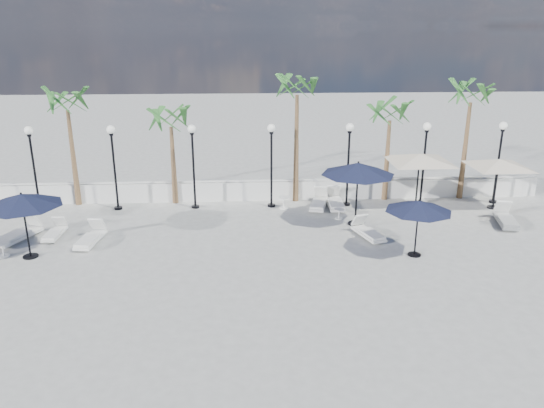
{
  "coord_description": "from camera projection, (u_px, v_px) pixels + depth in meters",
  "views": [
    {
      "loc": [
        -1.23,
        -16.69,
        7.92
      ],
      "look_at": [
        -0.2,
        2.39,
        1.5
      ],
      "focal_mm": 35.0,
      "sensor_mm": 36.0,
      "label": 1
    }
  ],
  "objects": [
    {
      "name": "parasol_cream_sq_b",
      "position": [
        500.0,
        159.0,
        23.59
      ],
      "size": [
        4.94,
        4.94,
        2.47
      ],
      "color": "black",
      "rests_on": "ground"
    },
    {
      "name": "side_table_1",
      "position": [
        284.0,
        201.0,
        24.17
      ],
      "size": [
        0.58,
        0.58,
        0.56
      ],
      "color": "silver",
      "rests_on": "ground"
    },
    {
      "name": "parasol_navy_mid",
      "position": [
        358.0,
        169.0,
        21.57
      ],
      "size": [
        3.04,
        3.04,
        2.73
      ],
      "color": "black",
      "rests_on": "ground"
    },
    {
      "name": "lamppost_4",
      "position": [
        349.0,
        153.0,
        23.92
      ],
      "size": [
        0.36,
        0.36,
        3.84
      ],
      "color": "black",
      "rests_on": "ground"
    },
    {
      "name": "lounger_4",
      "position": [
        335.0,
        202.0,
        24.34
      ],
      "size": [
        0.72,
        2.08,
        0.77
      ],
      "rotation": [
        0.0,
        0.0,
        -0.02
      ],
      "color": "silver",
      "rests_on": "ground"
    },
    {
      "name": "palm_0",
      "position": [
        67.0,
        107.0,
        23.38
      ],
      "size": [
        2.6,
        2.6,
        5.5
      ],
      "color": "brown",
      "rests_on": "ground"
    },
    {
      "name": "palm_4",
      "position": [
        471.0,
        100.0,
        24.26
      ],
      "size": [
        2.6,
        2.6,
        5.7
      ],
      "color": "brown",
      "rests_on": "ground"
    },
    {
      "name": "palm_3",
      "position": [
        390.0,
        117.0,
        24.31
      ],
      "size": [
        2.6,
        2.6,
        4.9
      ],
      "color": "brown",
      "rests_on": "ground"
    },
    {
      "name": "lounger_1",
      "position": [
        18.0,
        234.0,
        20.55
      ],
      "size": [
        1.39,
        2.19,
        0.78
      ],
      "rotation": [
        0.0,
        0.0,
        -0.38
      ],
      "color": "silver",
      "rests_on": "ground"
    },
    {
      "name": "lamppost_0",
      "position": [
        32.0,
        157.0,
        23.2
      ],
      "size": [
        0.36,
        0.36,
        3.84
      ],
      "color": "black",
      "rests_on": "ground"
    },
    {
      "name": "lamppost_6",
      "position": [
        500.0,
        151.0,
        24.28
      ],
      "size": [
        0.36,
        0.36,
        3.84
      ],
      "color": "black",
      "rests_on": "ground"
    },
    {
      "name": "palm_2",
      "position": [
        297.0,
        92.0,
        23.72
      ],
      "size": [
        2.6,
        2.6,
        6.1
      ],
      "color": "brown",
      "rests_on": "ground"
    },
    {
      "name": "parasol_navy_right",
      "position": [
        419.0,
        206.0,
        18.7
      ],
      "size": [
        2.39,
        2.39,
        2.14
      ],
      "color": "black",
      "rests_on": "ground"
    },
    {
      "name": "parasol_cream_sq_a",
      "position": [
        420.0,
        154.0,
        23.81
      ],
      "size": [
        5.43,
        5.43,
        2.67
      ],
      "color": "black",
      "rests_on": "ground"
    },
    {
      "name": "lounger_0",
      "position": [
        55.0,
        232.0,
        20.9
      ],
      "size": [
        0.58,
        1.63,
        0.61
      ],
      "rotation": [
        0.0,
        0.0,
        -0.03
      ],
      "color": "silver",
      "rests_on": "ground"
    },
    {
      "name": "side_table_0",
      "position": [
        3.0,
        248.0,
        19.11
      ],
      "size": [
        0.53,
        0.53,
        0.52
      ],
      "color": "silver",
      "rests_on": "ground"
    },
    {
      "name": "balustrade",
      "position": [
        270.0,
        190.0,
        25.33
      ],
      "size": [
        26.0,
        0.3,
        1.01
      ],
      "color": "silver",
      "rests_on": "ground"
    },
    {
      "name": "lounger_5",
      "position": [
        368.0,
        232.0,
        20.87
      ],
      "size": [
        1.11,
        1.91,
        0.68
      ],
      "rotation": [
        0.0,
        0.0,
        0.31
      ],
      "color": "silver",
      "rests_on": "ground"
    },
    {
      "name": "parasol_navy_left",
      "position": [
        22.0,
        200.0,
        18.46
      ],
      "size": [
        2.78,
        2.78,
        2.45
      ],
      "color": "black",
      "rests_on": "ground"
    },
    {
      "name": "lounger_2",
      "position": [
        91.0,
        238.0,
        20.26
      ],
      "size": [
        0.86,
        1.97,
        0.72
      ],
      "rotation": [
        0.0,
        0.0,
        -0.13
      ],
      "color": "silver",
      "rests_on": "ground"
    },
    {
      "name": "lounger_3",
      "position": [
        319.0,
        202.0,
        24.3
      ],
      "size": [
        1.13,
        2.08,
        0.74
      ],
      "rotation": [
        0.0,
        0.0,
        -0.26
      ],
      "color": "silver",
      "rests_on": "ground"
    },
    {
      "name": "side_table_2",
      "position": [
        339.0,
        213.0,
        22.89
      ],
      "size": [
        0.45,
        0.45,
        0.44
      ],
      "color": "silver",
      "rests_on": "ground"
    },
    {
      "name": "lamppost_1",
      "position": [
        113.0,
        156.0,
        23.38
      ],
      "size": [
        0.36,
        0.36,
        3.84
      ],
      "color": "black",
      "rests_on": "ground"
    },
    {
      "name": "lamppost_5",
      "position": [
        425.0,
        152.0,
        24.1
      ],
      "size": [
        0.36,
        0.36,
        3.84
      ],
      "color": "black",
      "rests_on": "ground"
    },
    {
      "name": "lounger_6",
      "position": [
        506.0,
        219.0,
        22.2
      ],
      "size": [
        1.1,
        2.12,
        0.76
      ],
      "rotation": [
        0.0,
        0.0,
        -0.23
      ],
      "color": "silver",
      "rests_on": "ground"
    },
    {
      "name": "lamppost_2",
      "position": [
        193.0,
        155.0,
        23.56
      ],
      "size": [
        0.36,
        0.36,
        3.84
      ],
      "color": "black",
      "rests_on": "ground"
    },
    {
      "name": "lamppost_3",
      "position": [
        271.0,
        154.0,
        23.74
      ],
      "size": [
        0.36,
        0.36,
        3.84
      ],
      "color": "black",
      "rests_on": "ground"
    },
    {
      "name": "ground",
      "position": [
        281.0,
        267.0,
        18.38
      ],
      "size": [
        100.0,
        100.0,
        0.0
      ],
      "primitive_type": "plane",
      "color": "gray",
      "rests_on": "ground"
    },
    {
      "name": "palm_1",
      "position": [
        171.0,
        124.0,
        23.86
      ],
      "size": [
        2.6,
        2.6,
        4.7
      ],
      "color": "brown",
      "rests_on": "ground"
    }
  ]
}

